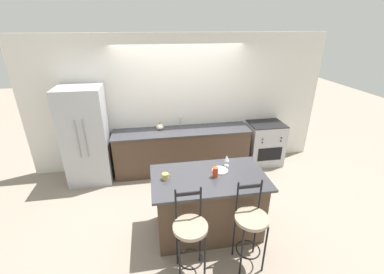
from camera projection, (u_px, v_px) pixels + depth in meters
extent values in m
plane|color=gray|center=(185.00, 177.00, 5.17)|extent=(18.00, 18.00, 0.00)
cube|color=silver|center=(179.00, 103.00, 5.24)|extent=(6.00, 0.07, 2.70)
cube|color=#4C3828|center=(182.00, 150.00, 5.33)|extent=(2.70, 0.62, 0.86)
cube|color=#38383D|center=(182.00, 131.00, 5.15)|extent=(2.74, 0.66, 0.03)
cube|color=black|center=(182.00, 130.00, 5.14)|extent=(0.56, 0.34, 0.01)
cylinder|color=#ADAFB5|center=(180.00, 121.00, 5.29)|extent=(0.02, 0.02, 0.22)
cylinder|color=#ADAFB5|center=(181.00, 117.00, 5.19)|extent=(0.02, 0.12, 0.02)
cube|color=#4C3828|center=(208.00, 205.00, 3.70)|extent=(1.46, 0.79, 0.90)
cube|color=#38383D|center=(209.00, 178.00, 3.51)|extent=(1.58, 0.91, 0.03)
cube|color=#ADAFB5|center=(87.00, 136.00, 4.80)|extent=(0.78, 0.71, 1.85)
cylinder|color=#939399|center=(78.00, 139.00, 4.41)|extent=(0.02, 0.02, 0.70)
cylinder|color=#939399|center=(85.00, 139.00, 4.43)|extent=(0.02, 0.02, 0.70)
cube|color=#B7B7BC|center=(264.00, 143.00, 5.59)|extent=(0.73, 0.60, 0.90)
cube|color=black|center=(270.00, 154.00, 5.35)|extent=(0.52, 0.01, 0.29)
cube|color=black|center=(267.00, 124.00, 5.40)|extent=(0.73, 0.60, 0.02)
cylinder|color=black|center=(263.00, 139.00, 5.17)|extent=(0.03, 0.02, 0.03)
cylinder|color=black|center=(281.00, 138.00, 5.23)|extent=(0.03, 0.02, 0.03)
cylinder|color=black|center=(262.00, 143.00, 5.20)|extent=(0.03, 0.02, 0.03)
cylinder|color=black|center=(281.00, 141.00, 5.26)|extent=(0.03, 0.02, 0.03)
cylinder|color=black|center=(180.00, 263.00, 2.92)|extent=(0.02, 0.02, 0.70)
cylinder|color=black|center=(205.00, 260.00, 2.96)|extent=(0.02, 0.02, 0.70)
cylinder|color=black|center=(177.00, 243.00, 3.18)|extent=(0.02, 0.02, 0.70)
cylinder|color=black|center=(200.00, 240.00, 3.22)|extent=(0.02, 0.02, 0.70)
torus|color=black|center=(190.00, 259.00, 3.12)|extent=(0.31, 0.31, 0.02)
cylinder|color=gray|center=(190.00, 227.00, 2.92)|extent=(0.41, 0.41, 0.04)
cylinder|color=black|center=(176.00, 204.00, 2.93)|extent=(0.02, 0.02, 0.41)
cylinder|color=black|center=(201.00, 202.00, 2.98)|extent=(0.02, 0.02, 0.41)
cube|color=black|center=(188.00, 194.00, 2.90)|extent=(0.29, 0.02, 0.04)
cylinder|color=black|center=(242.00, 253.00, 3.05)|extent=(0.02, 0.02, 0.70)
cylinder|color=black|center=(265.00, 250.00, 3.09)|extent=(0.02, 0.02, 0.70)
cylinder|color=black|center=(234.00, 235.00, 3.31)|extent=(0.02, 0.02, 0.70)
cylinder|color=black|center=(255.00, 232.00, 3.35)|extent=(0.02, 0.02, 0.70)
torus|color=black|center=(248.00, 250.00, 3.25)|extent=(0.31, 0.31, 0.02)
cylinder|color=gray|center=(252.00, 219.00, 3.05)|extent=(0.41, 0.41, 0.04)
cylinder|color=black|center=(237.00, 197.00, 3.06)|extent=(0.02, 0.02, 0.41)
cylinder|color=black|center=(260.00, 194.00, 3.11)|extent=(0.02, 0.02, 0.41)
cube|color=black|center=(250.00, 186.00, 3.03)|extent=(0.29, 0.02, 0.04)
cylinder|color=beige|center=(220.00, 170.00, 3.65)|extent=(0.23, 0.23, 0.01)
torus|color=beige|center=(220.00, 170.00, 3.64)|extent=(0.22, 0.22, 0.01)
cylinder|color=white|center=(226.00, 165.00, 3.78)|extent=(0.07, 0.07, 0.00)
cylinder|color=white|center=(226.00, 163.00, 3.76)|extent=(0.01, 0.01, 0.08)
cone|color=white|center=(227.00, 158.00, 3.73)|extent=(0.08, 0.08, 0.09)
cylinder|color=#C1B251|center=(165.00, 176.00, 3.43)|extent=(0.09, 0.09, 0.09)
torus|color=#C1B251|center=(169.00, 176.00, 3.44)|extent=(0.06, 0.01, 0.06)
cylinder|color=red|center=(215.00, 172.00, 3.47)|extent=(0.08, 0.08, 0.14)
ellipsoid|color=beige|center=(160.00, 127.00, 5.14)|extent=(0.15, 0.15, 0.11)
cylinder|color=brown|center=(160.00, 124.00, 5.11)|extent=(0.02, 0.02, 0.02)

